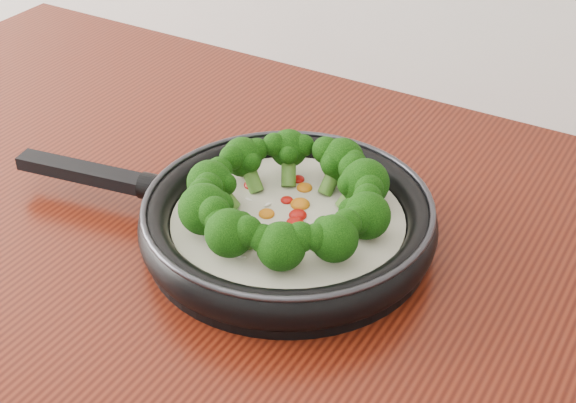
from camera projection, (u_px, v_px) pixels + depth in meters
The scene contains 1 object.
skillet at pixel (285, 216), 0.80m from camera, with size 0.48×0.34×0.08m.
Camera 1 is at (0.23, 0.56, 1.39)m, focal length 50.57 mm.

